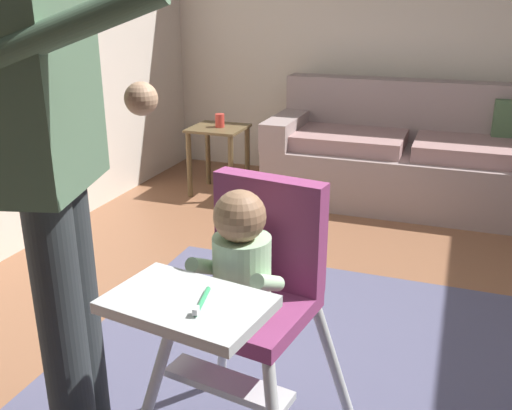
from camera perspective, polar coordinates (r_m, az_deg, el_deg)
name	(u,v)px	position (r m, az deg, el deg)	size (l,w,h in m)	color
ground	(350,358)	(2.63, 9.34, -14.80)	(5.75, 6.73, 0.10)	brown
wall_far	(426,24)	(4.75, 16.60, 16.92)	(4.95, 0.06, 2.50)	silver
couch	(411,158)	(4.37, 15.17, 4.58)	(2.03, 0.86, 0.86)	gray
high_chair	(246,280)	(1.70, -1.02, -7.48)	(0.69, 0.79, 0.95)	silver
adult_standing	(54,175)	(1.72, -19.50, 2.85)	(0.60, 0.49, 1.70)	#2D3234
side_table	(219,145)	(4.40, -3.76, 5.99)	(0.40, 0.40, 0.52)	brown
sippy_cup	(220,121)	(4.35, -3.63, 8.41)	(0.07, 0.07, 0.10)	#D13D33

